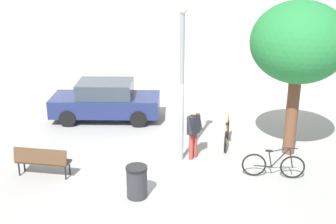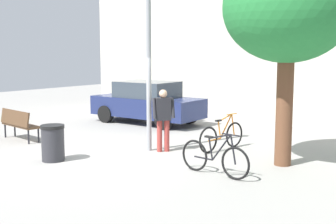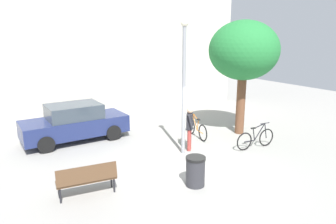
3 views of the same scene
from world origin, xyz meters
name	(u,v)px [view 3 (image 3 of 3)]	position (x,y,z in m)	size (l,w,h in m)	color
ground_plane	(191,167)	(0.00, 0.00, 0.00)	(36.00, 36.00, 0.00)	gray
building_facade	(99,31)	(0.00, 8.82, 4.51)	(16.63, 2.00, 9.02)	beige
lamppost	(184,78)	(0.49, 1.24, 2.81)	(0.28, 0.28, 4.85)	gray
person_by_lamppost	(190,126)	(0.87, 1.38, 0.97)	(0.55, 0.60, 1.67)	#9E3833
park_bench	(87,178)	(-3.51, -0.13, 0.55)	(1.64, 0.64, 0.92)	#513823
plaza_tree	(244,51)	(4.01, 2.01, 3.63)	(2.97, 2.97, 4.93)	brown
bicycle_orange	(197,129)	(2.01, 2.51, 0.38)	(0.30, 1.80, 0.97)	black
bicycle_black	(256,139)	(3.22, 0.25, 0.38)	(1.81, 0.18, 0.97)	black
parked_car_navy	(75,122)	(-2.60, 4.73, 0.77)	(4.27, 1.96, 1.55)	navy
trash_bin	(195,171)	(-0.61, -1.10, 0.45)	(0.58, 0.58, 0.89)	#2D2D33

